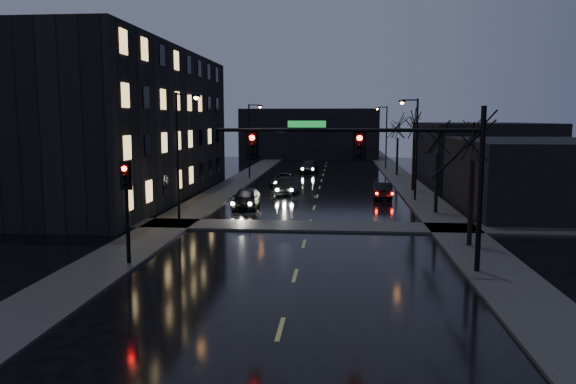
% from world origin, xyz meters
% --- Properties ---
extents(ground, '(160.00, 160.00, 0.00)m').
position_xyz_m(ground, '(0.00, 0.00, 0.00)').
color(ground, black).
rests_on(ground, ground).
extents(sidewalk_left, '(3.00, 140.00, 0.12)m').
position_xyz_m(sidewalk_left, '(-8.50, 35.00, 0.06)').
color(sidewalk_left, '#2D2D2B').
rests_on(sidewalk_left, ground).
extents(sidewalk_right, '(3.00, 140.00, 0.12)m').
position_xyz_m(sidewalk_right, '(8.50, 35.00, 0.06)').
color(sidewalk_right, '#2D2D2B').
rests_on(sidewalk_right, ground).
extents(sidewalk_cross, '(40.00, 3.00, 0.12)m').
position_xyz_m(sidewalk_cross, '(0.00, 18.50, 0.06)').
color(sidewalk_cross, '#2D2D2B').
rests_on(sidewalk_cross, ground).
extents(apartment_block, '(12.00, 30.00, 12.00)m').
position_xyz_m(apartment_block, '(-16.50, 30.00, 6.00)').
color(apartment_block, black).
rests_on(apartment_block, ground).
extents(commercial_right_near, '(10.00, 14.00, 5.00)m').
position_xyz_m(commercial_right_near, '(15.50, 26.00, 2.50)').
color(commercial_right_near, black).
rests_on(commercial_right_near, ground).
extents(commercial_right_far, '(12.00, 18.00, 6.00)m').
position_xyz_m(commercial_right_far, '(17.00, 48.00, 3.00)').
color(commercial_right_far, black).
rests_on(commercial_right_far, ground).
extents(far_block, '(22.00, 10.00, 8.00)m').
position_xyz_m(far_block, '(-3.00, 78.00, 4.00)').
color(far_block, black).
rests_on(far_block, ground).
extents(signal_mast, '(11.11, 0.41, 7.00)m').
position_xyz_m(signal_mast, '(3.85, 9.00, 4.87)').
color(signal_mast, black).
rests_on(signal_mast, ground).
extents(signal_pole_left, '(0.35, 0.41, 4.53)m').
position_xyz_m(signal_pole_left, '(-7.50, 8.99, 3.01)').
color(signal_pole_left, black).
rests_on(signal_pole_left, ground).
extents(tree_near, '(3.52, 3.52, 8.08)m').
position_xyz_m(tree_near, '(8.40, 14.00, 6.22)').
color(tree_near, black).
rests_on(tree_near, ground).
extents(tree_mid_a, '(3.30, 3.30, 7.58)m').
position_xyz_m(tree_mid_a, '(8.40, 24.00, 5.83)').
color(tree_mid_a, black).
rests_on(tree_mid_a, ground).
extents(tree_mid_b, '(3.74, 3.74, 8.59)m').
position_xyz_m(tree_mid_b, '(8.40, 36.00, 6.61)').
color(tree_mid_b, black).
rests_on(tree_mid_b, ground).
extents(tree_far, '(3.43, 3.43, 7.88)m').
position_xyz_m(tree_far, '(8.40, 50.00, 6.06)').
color(tree_far, black).
rests_on(tree_far, ground).
extents(streetlight_l_near, '(1.53, 0.28, 8.00)m').
position_xyz_m(streetlight_l_near, '(-7.58, 18.00, 4.77)').
color(streetlight_l_near, black).
rests_on(streetlight_l_near, ground).
extents(streetlight_l_far, '(1.53, 0.28, 8.00)m').
position_xyz_m(streetlight_l_far, '(-7.58, 45.00, 4.77)').
color(streetlight_l_far, black).
rests_on(streetlight_l_far, ground).
extents(streetlight_r_mid, '(1.53, 0.28, 8.00)m').
position_xyz_m(streetlight_r_mid, '(7.58, 30.00, 4.77)').
color(streetlight_r_mid, black).
rests_on(streetlight_r_mid, ground).
extents(streetlight_r_far, '(1.53, 0.28, 8.00)m').
position_xyz_m(streetlight_r_far, '(7.58, 58.00, 4.77)').
color(streetlight_r_far, black).
rests_on(streetlight_r_far, ground).
extents(oncoming_car_a, '(1.91, 4.45, 1.50)m').
position_xyz_m(oncoming_car_a, '(-4.90, 25.29, 0.75)').
color(oncoming_car_a, black).
rests_on(oncoming_car_a, ground).
extents(oncoming_car_b, '(2.11, 4.53, 1.44)m').
position_xyz_m(oncoming_car_b, '(-2.67, 33.14, 0.72)').
color(oncoming_car_b, black).
rests_on(oncoming_car_b, ground).
extents(oncoming_car_c, '(2.58, 4.89, 1.31)m').
position_xyz_m(oncoming_car_c, '(-3.37, 38.29, 0.66)').
color(oncoming_car_c, black).
rests_on(oncoming_car_c, ground).
extents(oncoming_car_d, '(2.28, 5.04, 1.43)m').
position_xyz_m(oncoming_car_d, '(-1.80, 52.50, 0.72)').
color(oncoming_car_d, black).
rests_on(oncoming_car_d, ground).
extents(lead_car, '(1.55, 4.15, 1.36)m').
position_xyz_m(lead_car, '(5.33, 31.15, 0.68)').
color(lead_car, black).
rests_on(lead_car, ground).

